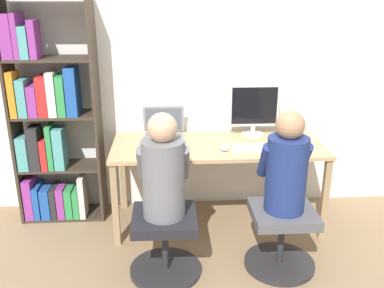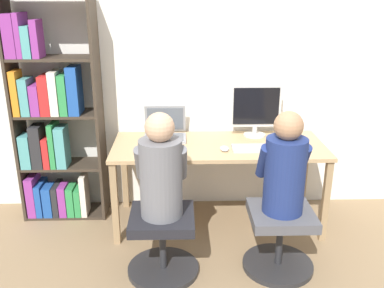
{
  "view_description": "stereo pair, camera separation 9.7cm",
  "coord_description": "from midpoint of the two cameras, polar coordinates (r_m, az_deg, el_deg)",
  "views": [
    {
      "loc": [
        -0.4,
        -2.91,
        1.89
      ],
      "look_at": [
        -0.22,
        0.19,
        0.77
      ],
      "focal_mm": 40.0,
      "sensor_mm": 36.0,
      "label": 1
    },
    {
      "loc": [
        -0.31,
        -2.92,
        1.89
      ],
      "look_at": [
        -0.22,
        0.19,
        0.77
      ],
      "focal_mm": 40.0,
      "sensor_mm": 36.0,
      "label": 2
    }
  ],
  "objects": [
    {
      "name": "desktop_monitor",
      "position": [
        3.67,
        9.26,
        4.48
      ],
      "size": [
        0.43,
        0.19,
        0.45
      ],
      "color": "beige",
      "rests_on": "desk"
    },
    {
      "name": "bookshelf",
      "position": [
        3.73,
        -17.59,
        2.65
      ],
      "size": [
        0.7,
        0.3,
        1.86
      ],
      "color": "#382D23",
      "rests_on": "ground_plane"
    },
    {
      "name": "office_chair_right",
      "position": [
        3.05,
        -3.0,
        -12.75
      ],
      "size": [
        0.51,
        0.51,
        0.46
      ],
      "color": "#262628",
      "rests_on": "ground_plane"
    },
    {
      "name": "office_chair_left",
      "position": [
        3.16,
        12.51,
        -11.98
      ],
      "size": [
        0.51,
        0.51,
        0.46
      ],
      "color": "#262628",
      "rests_on": "ground_plane"
    },
    {
      "name": "person_at_monitor",
      "position": [
        2.93,
        13.24,
        -3.13
      ],
      "size": [
        0.34,
        0.32,
        0.71
      ],
      "color": "navy",
      "rests_on": "office_chair_left"
    },
    {
      "name": "ground_plane",
      "position": [
        3.49,
        4.63,
        -13.09
      ],
      "size": [
        14.0,
        14.0,
        0.0
      ],
      "primitive_type": "plane",
      "color": "#846B4C"
    },
    {
      "name": "desk",
      "position": [
        3.51,
        4.33,
        -1.17
      ],
      "size": [
        1.72,
        0.69,
        0.71
      ],
      "color": "tan",
      "rests_on": "ground_plane"
    },
    {
      "name": "computer_mouse_by_keyboard",
      "position": [
        3.36,
        5.18,
        -0.6
      ],
      "size": [
        0.07,
        0.11,
        0.03
      ],
      "color": "silver",
      "rests_on": "desk"
    },
    {
      "name": "wall_back",
      "position": [
        3.74,
        3.97,
        10.61
      ],
      "size": [
        10.0,
        0.05,
        2.6
      ],
      "color": "white",
      "rests_on": "ground_plane"
    },
    {
      "name": "laptop",
      "position": [
        3.62,
        -2.85,
        1.65
      ],
      "size": [
        0.35,
        0.31,
        0.26
      ],
      "color": "gray",
      "rests_on": "desk"
    },
    {
      "name": "person_at_laptop",
      "position": [
        2.81,
        -3.19,
        -3.59
      ],
      "size": [
        0.35,
        0.33,
        0.72
      ],
      "color": "slate",
      "rests_on": "office_chair_right"
    },
    {
      "name": "keyboard",
      "position": [
        3.41,
        9.47,
        -0.54
      ],
      "size": [
        0.39,
        0.16,
        0.03
      ],
      "color": "#B2B2B7",
      "rests_on": "desk"
    }
  ]
}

